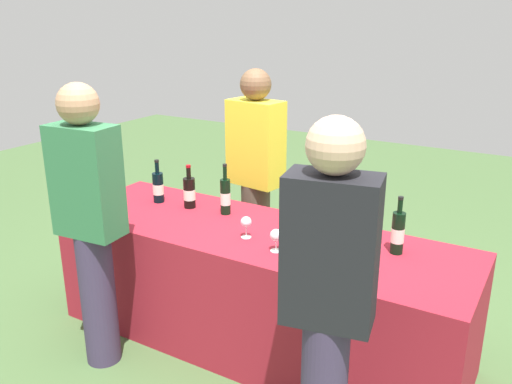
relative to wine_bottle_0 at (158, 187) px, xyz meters
The scene contains 14 objects.
ground_plane 1.24m from the wine_bottle_0, ahead, with size 12.00×12.00×0.00m, color #476638.
tasting_table 1.00m from the wine_bottle_0, ahead, with size 2.61×0.81×0.78m, color maroon.
wine_bottle_0 is the anchor object (origin of this frame).
wine_bottle_1 0.26m from the wine_bottle_0, ahead, with size 0.08×0.08×0.30m.
wine_bottle_2 0.53m from the wine_bottle_0, ahead, with size 0.07×0.07×0.34m.
wine_bottle_3 1.07m from the wine_bottle_0, ahead, with size 0.07×0.07×0.31m.
wine_bottle_4 1.39m from the wine_bottle_0, ahead, with size 0.07×0.07×0.31m.
wine_bottle_5 1.68m from the wine_bottle_0, ahead, with size 0.07×0.07×0.33m.
wine_glass_0 0.89m from the wine_bottle_0, 14.59° to the right, with size 0.06×0.06×0.13m.
wine_glass_1 1.14m from the wine_bottle_0, 15.35° to the right, with size 0.07×0.07×0.13m.
wine_glass_2 1.60m from the wine_bottle_0, ahead, with size 0.07×0.07×0.14m.
server_pouring 0.73m from the wine_bottle_0, 52.43° to the left, with size 0.43×0.27×1.67m.
guest_0 0.76m from the wine_bottle_0, 79.36° to the right, with size 0.39×0.24×1.69m.
guest_1 1.88m from the wine_bottle_0, 28.25° to the right, with size 0.40×0.27×1.68m.
Camera 1 is at (1.53, -2.58, 2.03)m, focal length 37.59 mm.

